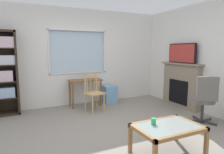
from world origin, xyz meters
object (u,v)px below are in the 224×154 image
plastic_drawer_unit (109,94)px  fireplace (181,85)px  office_chair (204,98)px  sippy_cup (154,121)px  desk_under_window (85,84)px  wooden_chair (94,92)px  tv (182,53)px  coffee_table (168,130)px

plastic_drawer_unit → fireplace: 1.99m
office_chair → sippy_cup: bearing=-163.3°
desk_under_window → plastic_drawer_unit: (0.74, 0.05, -0.34)m
fireplace → plastic_drawer_unit: bearing=141.5°
fireplace → sippy_cup: fireplace is taller
desk_under_window → fireplace: size_ratio=0.68×
office_chair → sippy_cup: office_chair is taller
desk_under_window → office_chair: office_chair is taller
wooden_chair → plastic_drawer_unit: bearing=39.7°
tv → office_chair: 1.53m
tv → office_chair: bearing=-112.6°
wooden_chair → coffee_table: size_ratio=0.95×
fireplace → desk_under_window: bearing=152.7°
wooden_chair → office_chair: bearing=-46.6°
desk_under_window → office_chair: size_ratio=0.87×
fireplace → office_chair: fireplace is taller
desk_under_window → plastic_drawer_unit: bearing=3.9°
wooden_chair → fireplace: fireplace is taller
sippy_cup → tv: bearing=37.8°
desk_under_window → office_chair: 2.93m
fireplace → sippy_cup: bearing=-142.4°
tv → wooden_chair: bearing=163.3°
wooden_chair → tv: (2.20, -0.66, 0.96)m
coffee_table → office_chair: bearing=22.8°
plastic_drawer_unit → coffee_table: size_ratio=0.52×
coffee_table → sippy_cup: size_ratio=10.55×
tv → sippy_cup: 2.85m
sippy_cup → coffee_table: bearing=-41.2°
desk_under_window → fireplace: bearing=-27.3°
plastic_drawer_unit → tv: size_ratio=0.55×
wooden_chair → plastic_drawer_unit: size_ratio=1.83×
fireplace → office_chair: 1.26m
fireplace → coffee_table: bearing=-138.1°
fireplace → wooden_chair: bearing=163.5°
fireplace → tv: size_ratio=1.42×
desk_under_window → coffee_table: size_ratio=0.92×
desk_under_window → tv: bearing=-27.5°
wooden_chair → tv: size_ratio=1.00×
desk_under_window → fireplace: (2.27, -1.17, -0.00)m
wooden_chair → plastic_drawer_unit: wooden_chair is taller
plastic_drawer_unit → office_chair: bearing=-66.5°
fireplace → coffee_table: (-1.99, -1.79, -0.21)m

